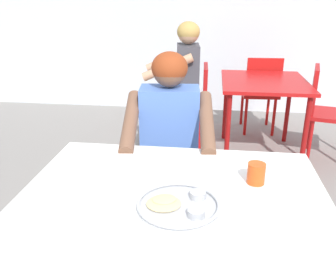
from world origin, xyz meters
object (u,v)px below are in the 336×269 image
at_px(thali_tray, 179,204).
at_px(chair_red_far, 261,89).
at_px(chair_red_right, 324,107).
at_px(diner_foreground, 169,137).
at_px(patron_background, 178,78).
at_px(table_background_red, 263,90).
at_px(chair_foreground, 171,155).
at_px(drinking_cup, 256,173).
at_px(table_foreground, 173,207).
at_px(chair_red_left, 193,103).

xyz_separation_m(thali_tray, chair_red_far, (0.63, 2.80, -0.24)).
bearing_deg(chair_red_right, diner_foreground, -131.47).
height_order(thali_tray, chair_red_far, chair_red_far).
bearing_deg(patron_background, table_background_red, 0.63).
bearing_deg(chair_foreground, diner_foreground, -85.99).
bearing_deg(patron_background, chair_foreground, -86.54).
xyz_separation_m(chair_foreground, diner_foreground, (0.02, -0.22, 0.21)).
bearing_deg(chair_red_right, thali_tray, -117.36).
xyz_separation_m(drinking_cup, patron_background, (-0.52, 1.94, -0.04)).
xyz_separation_m(table_foreground, diner_foreground, (-0.10, 0.66, 0.04)).
xyz_separation_m(drinking_cup, chair_red_right, (0.84, 1.97, -0.28)).
bearing_deg(drinking_cup, chair_red_right, 67.03).
height_order(drinking_cup, chair_red_right, chair_red_right).
height_order(chair_foreground, table_background_red, chair_foreground).
distance_m(chair_foreground, table_background_red, 1.40).
bearing_deg(chair_red_right, chair_red_left, 179.59).
height_order(diner_foreground, patron_background, patron_background).
distance_m(diner_foreground, chair_red_left, 1.46).
bearing_deg(table_foreground, thali_tray, -72.96).
distance_m(drinking_cup, chair_red_left, 2.03).
bearing_deg(diner_foreground, table_background_red, 63.54).
distance_m(chair_red_left, chair_red_far, 0.92).
bearing_deg(diner_foreground, chair_red_left, 87.63).
relative_size(drinking_cup, chair_foreground, 0.11).
bearing_deg(drinking_cup, table_foreground, -159.47).
distance_m(chair_red_left, chair_red_right, 1.21).
xyz_separation_m(drinking_cup, chair_red_left, (-0.37, 1.98, -0.28)).
bearing_deg(thali_tray, patron_background, 95.74).
bearing_deg(table_background_red, chair_foreground, -121.10).
bearing_deg(thali_tray, chair_red_far, 77.32).
bearing_deg(thali_tray, diner_foreground, 99.70).
bearing_deg(diner_foreground, chair_red_right, 48.53).
bearing_deg(chair_foreground, chair_red_right, 43.39).
xyz_separation_m(drinking_cup, table_background_red, (0.27, 1.95, -0.13)).
xyz_separation_m(thali_tray, table_background_red, (0.57, 2.17, -0.10)).
distance_m(table_background_red, chair_red_left, 0.66).
relative_size(thali_tray, table_background_red, 0.34).
xyz_separation_m(table_background_red, chair_red_right, (0.56, 0.02, -0.14)).
distance_m(thali_tray, diner_foreground, 0.77).
bearing_deg(drinking_cup, table_background_red, 82.09).
bearing_deg(table_foreground, diner_foreground, 98.57).
distance_m(thali_tray, table_background_red, 2.25).
bearing_deg(thali_tray, chair_foreground, 98.44).
xyz_separation_m(table_foreground, chair_foreground, (-0.12, 0.88, -0.17)).
relative_size(thali_tray, chair_red_right, 0.36).
distance_m(chair_red_left, patron_background, 0.29).
relative_size(table_background_red, chair_red_far, 1.05).
height_order(chair_red_right, patron_background, patron_background).
height_order(drinking_cup, patron_background, patron_background).
height_order(table_foreground, drinking_cup, drinking_cup).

